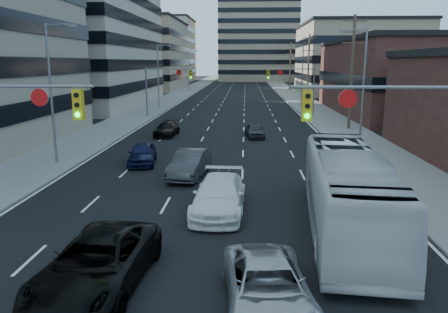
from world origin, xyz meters
name	(u,v)px	position (x,y,z in m)	size (l,w,h in m)	color
road_surface	(239,83)	(0.00, 130.00, 0.01)	(18.00, 300.00, 0.02)	black
sidewalk_left	(203,83)	(-11.50, 130.00, 0.07)	(5.00, 300.00, 0.15)	slate
sidewalk_right	(276,83)	(11.50, 130.00, 0.07)	(5.00, 300.00, 0.15)	slate
office_left_mid	(54,12)	(-27.00, 60.00, 14.00)	(26.00, 34.00, 28.00)	#ADA089
office_left_far	(139,56)	(-24.00, 100.00, 8.00)	(20.00, 30.00, 16.00)	gray
storefront_right_mid	(419,79)	(24.00, 50.00, 4.50)	(20.00, 30.00, 9.00)	#472119
office_right_far	(355,60)	(25.00, 88.00, 7.00)	(22.00, 28.00, 14.00)	gray
bg_block_left	(156,51)	(-28.00, 140.00, 10.00)	(24.00, 24.00, 20.00)	#ADA089
bg_block_right	(344,64)	(32.00, 130.00, 6.00)	(22.00, 22.00, 12.00)	gray
signal_near_right	(402,129)	(7.45, 8.00, 4.33)	(6.59, 0.33, 6.00)	slate
signal_far_left	(165,82)	(-7.68, 45.00, 4.30)	(6.09, 0.33, 6.00)	slate
signal_far_right	(294,82)	(7.68, 45.00, 4.30)	(6.09, 0.33, 6.00)	slate
utility_pole_block	(352,71)	(12.20, 36.00, 5.78)	(2.20, 0.28, 11.00)	#4C3D2D
utility_pole_midblock	(308,67)	(12.20, 66.00, 5.78)	(2.20, 0.28, 11.00)	#4C3D2D
utility_pole_distant	(290,65)	(12.20, 96.00, 5.78)	(2.20, 0.28, 11.00)	#4C3D2D
streetlight_left_near	(53,87)	(-10.34, 20.00, 5.05)	(2.03, 0.22, 9.00)	slate
streetlight_left_mid	(159,73)	(-10.34, 55.00, 5.05)	(2.03, 0.22, 9.00)	slate
streetlight_left_far	(190,69)	(-10.34, 90.00, 5.05)	(2.03, 0.22, 9.00)	slate
streetlight_right_near	(361,84)	(10.34, 25.00, 5.05)	(2.03, 0.22, 9.00)	slate
streetlight_right_far	(301,72)	(10.34, 60.00, 5.05)	(2.03, 0.22, 9.00)	slate
black_pickup	(97,264)	(-2.42, 4.25, 0.80)	(2.67, 5.78, 1.61)	black
white_van	(219,195)	(0.80, 11.20, 0.79)	(2.21, 5.44, 1.58)	white
silver_suv	(268,287)	(2.59, 3.30, 0.69)	(2.28, 4.94, 1.37)	#ABABAF
transit_bus	(347,191)	(6.00, 9.33, 1.63)	(2.73, 11.67, 3.25)	silver
sedan_blue	(142,153)	(-4.85, 20.41, 0.72)	(1.69, 4.20, 1.43)	black
sedan_grey_center	(190,164)	(-1.29, 17.27, 0.79)	(1.66, 4.77, 1.57)	#353537
sedan_black_far	(167,129)	(-5.20, 31.55, 0.63)	(1.76, 4.32, 1.25)	black
sedan_grey_right	(255,130)	(2.80, 31.14, 0.64)	(1.52, 3.77, 1.29)	#2D2C2F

